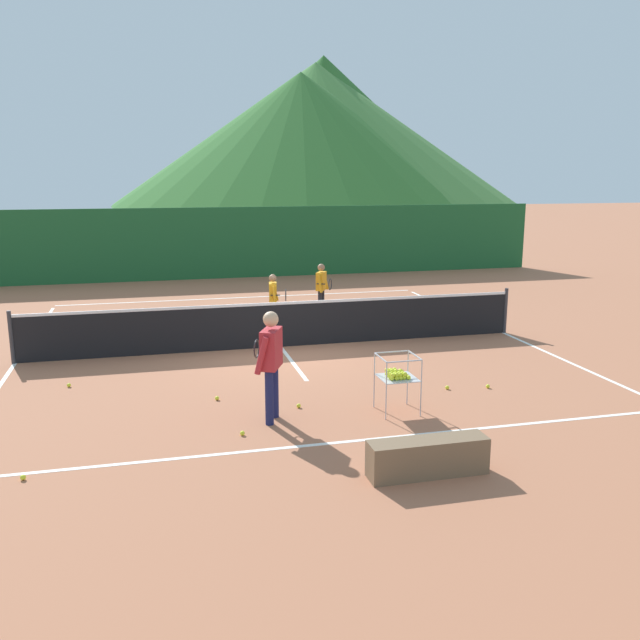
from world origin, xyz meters
name	(u,v)px	position (x,y,z in m)	size (l,w,h in m)	color
ground_plane	(280,347)	(0.00, 0.00, 0.00)	(120.00, 120.00, 0.00)	#A86647
line_baseline_near	(353,441)	(0.00, -5.37, 0.00)	(10.56, 0.08, 0.01)	white
line_baseline_far	(242,297)	(0.00, 6.02, 0.00)	(10.56, 0.08, 0.01)	white
line_sideline_west	(15,363)	(-5.28, 0.00, 0.00)	(0.08, 11.39, 0.01)	white
line_sideline_east	(503,333)	(5.28, 0.00, 0.00)	(0.08, 11.39, 0.01)	white
line_service_center	(280,347)	(0.00, 0.00, 0.00)	(0.08, 5.04, 0.01)	white
tennis_net	(280,324)	(0.00, 0.00, 0.50)	(10.69, 0.08, 1.05)	#333338
instructor	(271,356)	(-0.96, -4.30, 1.00)	(0.51, 0.84, 1.67)	#191E4C
student_0	(274,296)	(0.18, 1.78, 0.78)	(0.41, 0.67, 1.30)	navy
student_1	(322,285)	(1.66, 2.96, 0.81)	(0.44, 0.73, 1.35)	black
ball_cart	(397,375)	(0.99, -4.40, 0.60)	(0.58, 0.58, 0.90)	#B7B7BC
tennis_ball_0	(23,477)	(-4.24, -5.55, 0.03)	(0.07, 0.07, 0.07)	yellow
tennis_ball_1	(447,387)	(2.23, -3.57, 0.03)	(0.07, 0.07, 0.07)	yellow
tennis_ball_2	(299,406)	(-0.44, -3.85, 0.03)	(0.07, 0.07, 0.07)	yellow
tennis_ball_3	(242,433)	(-1.47, -4.79, 0.03)	(0.07, 0.07, 0.07)	yellow
tennis_ball_4	(69,385)	(-4.09, -1.84, 0.03)	(0.07, 0.07, 0.07)	yellow
tennis_ball_5	(488,386)	(2.94, -3.68, 0.03)	(0.07, 0.07, 0.07)	yellow
tennis_ball_6	(217,398)	(-1.66, -3.17, 0.03)	(0.07, 0.07, 0.07)	yellow
windscreen_fence	(226,243)	(0.00, 9.98, 1.24)	(23.23, 0.08, 2.49)	#1E5B2D
courtside_bench	(428,457)	(0.57, -6.61, 0.23)	(1.50, 0.36, 0.46)	brown
hill_0	(324,130)	(19.29, 71.25, 8.91)	(39.26, 39.26, 17.82)	#2D6628
hill_1	(301,139)	(15.07, 65.35, 7.47)	(43.45, 43.45, 14.94)	#2D6628
hill_2	(316,134)	(17.98, 70.03, 8.39)	(49.36, 49.36, 16.79)	#427A38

